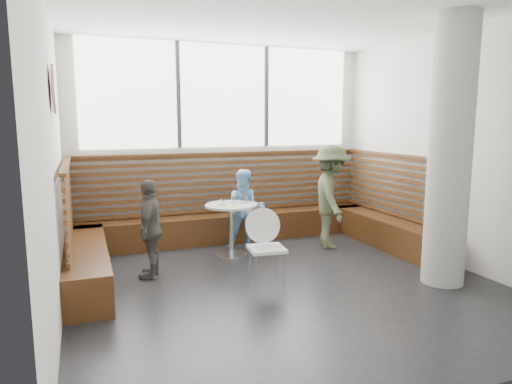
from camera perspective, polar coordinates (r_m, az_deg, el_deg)
name	(u,v)px	position (r m, az deg, el deg)	size (l,w,h in m)	color
room	(287,153)	(5.33, 3.85, 4.85)	(5.00, 5.00, 3.20)	silver
booth	(238,222)	(7.14, -2.23, -3.81)	(5.00, 2.50, 1.44)	#3D220F
concrete_column	(450,153)	(5.89, 23.08, 4.52)	(0.50, 0.50, 3.20)	gray
wall_art	(54,89)	(5.24, -23.95, 11.69)	(0.50, 0.50, 0.03)	white
cafe_table	(231,219)	(6.69, -3.13, -3.40)	(0.75, 0.75, 0.77)	silver
cafe_chair	(264,240)	(5.57, 1.06, -6.06)	(0.44, 0.43, 0.92)	white
adult_man	(331,197)	(7.19, 9.34, -0.58)	(1.04, 0.60, 1.61)	#465035
child_back	(246,210)	(7.04, -1.31, -2.20)	(0.60, 0.47, 1.24)	#80B6DF
child_left	(151,229)	(5.93, -13.04, -4.48)	(0.74, 0.31, 1.26)	#514D49
plate_near	(221,203)	(6.73, -4.34, -1.35)	(0.21, 0.21, 0.02)	white
plate_far	(234,201)	(6.84, -2.77, -1.18)	(0.22, 0.22, 0.02)	white
glass_left	(222,202)	(6.56, -4.25, -1.24)	(0.07, 0.07, 0.10)	white
glass_mid	(234,201)	(6.56, -2.72, -1.14)	(0.08, 0.08, 0.12)	white
glass_right	(246,199)	(6.75, -1.32, -0.92)	(0.07, 0.07, 0.10)	white
menu_card	(235,206)	(6.47, -2.63, -1.80)	(0.22, 0.15, 0.00)	#A5C64C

